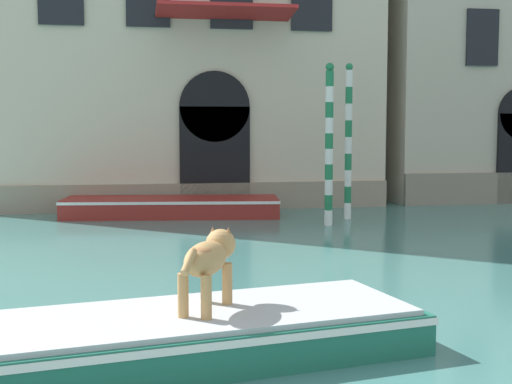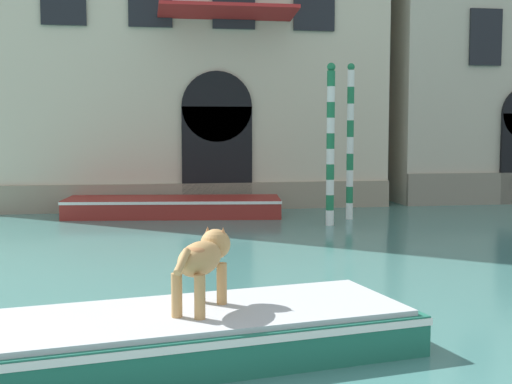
# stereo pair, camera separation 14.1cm
# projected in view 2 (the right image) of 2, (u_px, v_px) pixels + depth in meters

# --- Properties ---
(boat_foreground) EXTENTS (8.25, 3.27, 0.52)m
(boat_foreground) POSITION_uv_depth(u_px,v_px,m) (54.00, 347.00, 7.47)
(boat_foreground) COLOR #1E6651
(boat_foreground) RESTS_ON ground_plane
(dog_on_deck) EXTENTS (0.78, 1.21, 0.88)m
(dog_on_deck) POSITION_uv_depth(u_px,v_px,m) (203.00, 258.00, 8.02)
(dog_on_deck) COLOR tan
(dog_on_deck) RESTS_ON boat_foreground
(boat_moored_near_palazzo) EXTENTS (6.24, 2.57, 0.53)m
(boat_moored_near_palazzo) POSITION_uv_depth(u_px,v_px,m) (173.00, 206.00, 20.24)
(boat_moored_near_palazzo) COLOR maroon
(boat_moored_near_palazzo) RESTS_ON ground_plane
(mooring_pole_0) EXTENTS (0.22, 0.22, 4.16)m
(mooring_pole_0) POSITION_uv_depth(u_px,v_px,m) (330.00, 144.00, 18.23)
(mooring_pole_0) COLOR white
(mooring_pole_0) RESTS_ON ground_plane
(mooring_pole_2) EXTENTS (0.20, 0.20, 4.25)m
(mooring_pole_2) POSITION_uv_depth(u_px,v_px,m) (350.00, 141.00, 19.43)
(mooring_pole_2) COLOR white
(mooring_pole_2) RESTS_ON ground_plane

